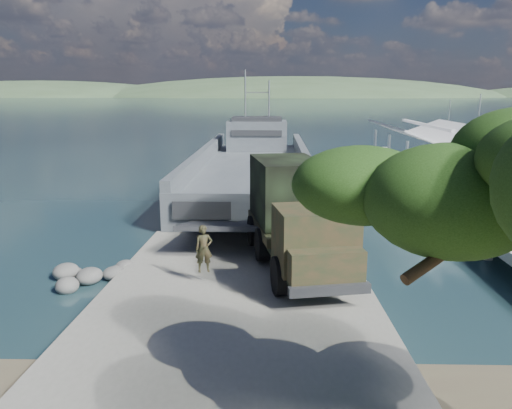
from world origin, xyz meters
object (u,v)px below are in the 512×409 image
Objects in this scene: pier at (426,174)px; military_truck at (294,215)px; sailboat_near at (474,172)px; sailboat_far at (446,158)px; landing_craft at (253,175)px; soldier at (204,258)px.

pier is 4.62× the size of military_truck.
sailboat_near is 10.20m from sailboat_far.
landing_craft is 4.63× the size of sailboat_near.
sailboat_near is at bearing 44.32° from military_truck.
landing_craft is 5.15× the size of sailboat_far.
landing_craft is (-13.09, 3.74, -0.74)m from pier.
landing_craft is at bearing 164.06° from pier.
pier is at bearing -113.10° from sailboat_far.
soldier is 0.24× the size of sailboat_near.
pier is 20.13m from sailboat_far.
landing_craft is 20.57m from sailboat_near.
military_truck is (2.33, -20.64, 1.76)m from landing_craft.
soldier is 34.69m from sailboat_near.
sailboat_near reaches higher than sailboat_far.
landing_craft is at bearing -161.73° from sailboat_near.
sailboat_near is at bearing 50.04° from pier.
military_truck is at bearing -82.96° from landing_craft.
soldier is (-14.32, -19.07, -0.18)m from pier.
pier is at bearing -124.52° from sailboat_near.
soldier is at bearing -122.42° from sailboat_near.
landing_craft is 20.85m from military_truck.
soldier is (-1.23, -22.81, 0.56)m from landing_craft.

